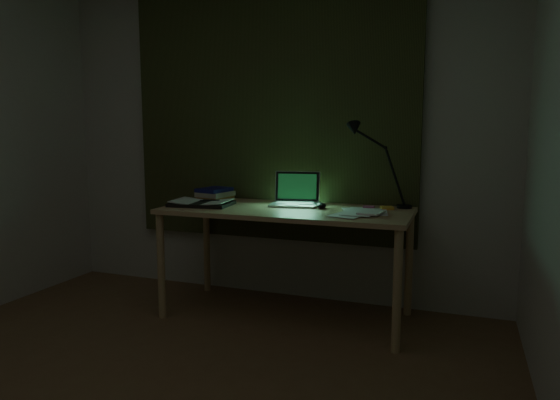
# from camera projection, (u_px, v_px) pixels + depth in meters

# --- Properties ---
(wall_back) EXTENTS (3.50, 0.00, 2.50)m
(wall_back) POSITION_uv_depth(u_px,v_px,m) (271.00, 133.00, 3.76)
(wall_back) COLOR beige
(wall_back) RESTS_ON ground
(curtain) EXTENTS (2.20, 0.06, 2.00)m
(curtain) POSITION_uv_depth(u_px,v_px,m) (269.00, 105.00, 3.70)
(curtain) COLOR #33351A
(curtain) RESTS_ON wall_back
(desk) EXTENTS (1.64, 0.72, 0.75)m
(desk) POSITION_uv_depth(u_px,v_px,m) (286.00, 263.00, 3.37)
(desk) COLOR tan
(desk) RESTS_ON floor
(laptop) EXTENTS (0.37, 0.40, 0.23)m
(laptop) POSITION_uv_depth(u_px,v_px,m) (294.00, 189.00, 3.42)
(laptop) COLOR silver
(laptop) RESTS_ON desk
(open_textbook) EXTENTS (0.43, 0.33, 0.03)m
(open_textbook) POSITION_uv_depth(u_px,v_px,m) (202.00, 203.00, 3.46)
(open_textbook) COLOR silver
(open_textbook) RESTS_ON desk
(book_stack) EXTENTS (0.24, 0.28, 0.10)m
(book_stack) POSITION_uv_depth(u_px,v_px,m) (215.00, 193.00, 3.74)
(book_stack) COLOR silver
(book_stack) RESTS_ON desk
(loose_papers) EXTENTS (0.39, 0.40, 0.02)m
(loose_papers) POSITION_uv_depth(u_px,v_px,m) (365.00, 212.00, 3.10)
(loose_papers) COLOR white
(loose_papers) RESTS_ON desk
(mouse) EXTENTS (0.09, 0.12, 0.04)m
(mouse) POSITION_uv_depth(u_px,v_px,m) (321.00, 206.00, 3.32)
(mouse) COLOR black
(mouse) RESTS_ON desk
(sticky_yellow) EXTENTS (0.10, 0.10, 0.02)m
(sticky_yellow) POSITION_uv_depth(u_px,v_px,m) (387.00, 208.00, 3.29)
(sticky_yellow) COLOR yellow
(sticky_yellow) RESTS_ON desk
(sticky_pink) EXTENTS (0.08, 0.08, 0.02)m
(sticky_pink) POSITION_uv_depth(u_px,v_px,m) (369.00, 207.00, 3.32)
(sticky_pink) COLOR #C34B7E
(sticky_pink) RESTS_ON desk
(desk_lamp) EXTENTS (0.38, 0.30, 0.54)m
(desk_lamp) POSITION_uv_depth(u_px,v_px,m) (406.00, 168.00, 3.30)
(desk_lamp) COLOR black
(desk_lamp) RESTS_ON desk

